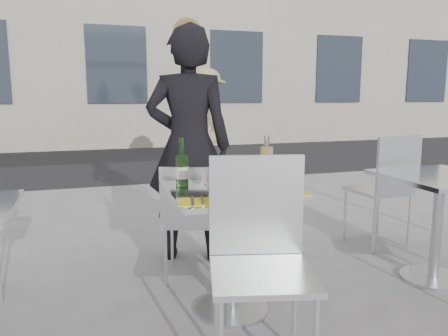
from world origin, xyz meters
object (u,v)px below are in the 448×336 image
object	(u,v)px
woman_diner	(189,146)
pizza_near	(241,195)
chair_near	(259,246)
pizza_far	(231,180)
main_table	(232,225)
side_chair_rfar	(387,182)
chair_far	(190,213)
pedestrian_b	(205,124)
napkin_right	(289,193)
sugar_shaker	(269,177)
salad_plate	(234,180)
wineglass_white_a	(219,171)
wine_bottle	(182,168)
wineglass_red_b	(259,168)
carafe	(266,164)
side_table_right	(439,205)
napkin_left	(196,202)
wineglass_white_b	(228,168)
wineglass_red_a	(251,169)

from	to	relation	value
woman_diner	pizza_near	size ratio (longest dim) A/B	5.66
chair_near	pizza_far	bearing A→B (deg)	96.26
main_table	side_chair_rfar	bearing A→B (deg)	22.55
chair_far	pedestrian_b	xyz separation A→B (m)	(1.10, 3.65, 0.37)
pizza_near	napkin_right	size ratio (longest dim) A/B	1.59
side_chair_rfar	sugar_shaker	bearing A→B (deg)	20.73
salad_plate	chair_far	bearing A→B (deg)	112.85
pizza_far	napkin_right	world-z (taller)	pizza_far
woman_diner	wineglass_white_a	bearing A→B (deg)	105.37
sugar_shaker	wineglass_white_a	bearing A→B (deg)	-177.92
wine_bottle	wineglass_red_b	world-z (taller)	wine_bottle
napkin_right	carafe	bearing A→B (deg)	87.65
pizza_near	wineglass_red_b	world-z (taller)	wineglass_red_b
main_table	woman_diner	bearing A→B (deg)	91.91
side_chair_rfar	salad_plate	size ratio (longest dim) A/B	4.37
main_table	carafe	bearing A→B (deg)	25.66
side_table_right	chair_far	world-z (taller)	chair_far
woman_diner	carafe	world-z (taller)	woman_diner
napkin_left	napkin_right	world-z (taller)	same
woman_diner	salad_plate	distance (m)	0.88
chair_far	wine_bottle	world-z (taller)	wine_bottle
pizza_far	wineglass_white_b	world-z (taller)	wineglass_white_b
carafe	napkin_right	distance (m)	0.34
wine_bottle	wineglass_red_a	distance (m)	0.40
main_table	carafe	distance (m)	0.44
side_table_right	pizza_near	world-z (taller)	pizza_near
chair_far	wineglass_red_a	bearing A→B (deg)	136.24
wineglass_white_b	napkin_left	bearing A→B (deg)	-129.68
woman_diner	carafe	bearing A→B (deg)	128.18
side_table_right	wineglass_white_b	xyz separation A→B (m)	(-1.50, 0.09, 0.32)
sugar_shaker	wineglass_red_b	size ratio (longest dim) A/B	0.68
sugar_shaker	wineglass_white_b	world-z (taller)	wineglass_white_b
pedestrian_b	carafe	xyz separation A→B (m)	(-0.70, -4.02, 0.01)
napkin_right	wineglass_white_b	bearing A→B (deg)	130.71
main_table	sugar_shaker	world-z (taller)	sugar_shaker
side_chair_rfar	wineglass_red_a	distance (m)	1.63
salad_plate	wineglass_white_a	xyz separation A→B (m)	(-0.12, -0.07, 0.07)
sugar_shaker	napkin_right	size ratio (longest dim) A/B	0.53
chair_far	wineglass_red_b	bearing A→B (deg)	141.89
salad_plate	wineglass_red_a	xyz separation A→B (m)	(0.08, -0.07, 0.07)
carafe	napkin_right	world-z (taller)	carafe
chair_far	wineglass_red_b	world-z (taller)	wineglass_red_b
pizza_near	wineglass_red_a	distance (m)	0.26
chair_far	woman_diner	world-z (taller)	woman_diner
pizza_near	wineglass_white_a	world-z (taller)	wineglass_white_a
napkin_left	wineglass_red_a	bearing A→B (deg)	44.89
wine_bottle	sugar_shaker	distance (m)	0.52
pizza_far	wineglass_red_b	xyz separation A→B (m)	(0.12, -0.16, 0.09)
pedestrian_b	pizza_far	xyz separation A→B (m)	(-0.91, -3.97, -0.09)
main_table	woman_diner	world-z (taller)	woman_diner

